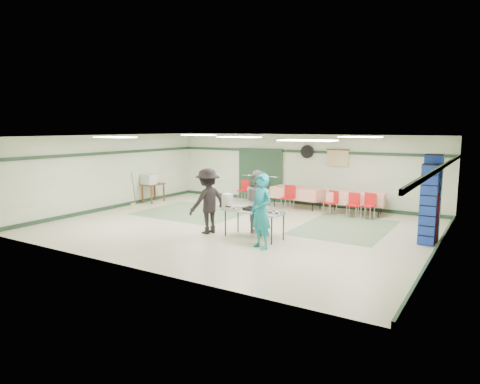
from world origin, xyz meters
The scene contains 42 objects.
floor centered at (0.00, 0.00, 0.00)m, with size 11.00×11.00×0.00m, color beige.
ceiling centered at (0.00, 0.00, 2.70)m, with size 11.00×11.00×0.00m, color silver.
wall_back centered at (0.00, 4.50, 1.35)m, with size 11.00×11.00×0.00m, color beige.
wall_front centered at (0.00, -4.50, 1.35)m, with size 11.00×11.00×0.00m, color beige.
wall_left centered at (-5.50, 0.00, 1.35)m, with size 9.00×9.00×0.00m, color beige.
wall_right centered at (5.50, 0.00, 1.35)m, with size 9.00×9.00×0.00m, color beige.
trim_back centered at (0.00, 4.47, 2.05)m, with size 11.00×0.06×0.10m, color #1D3623.
baseboard_back centered at (0.00, 4.47, 0.06)m, with size 11.00×0.06×0.12m, color #1D3623.
trim_left centered at (-5.47, 0.00, 2.05)m, with size 9.00×0.06×0.10m, color #1D3623.
baseboard_left centered at (-5.47, 0.00, 0.06)m, with size 9.00×0.06×0.12m, color #1D3623.
trim_right centered at (5.47, 0.00, 2.05)m, with size 9.00×0.06×0.10m, color #1D3623.
baseboard_right centered at (5.47, 0.00, 0.06)m, with size 9.00×0.06×0.12m, color #1D3623.
green_patch_a centered at (-2.50, 1.00, 0.00)m, with size 3.50×3.00×0.01m, color gray.
green_patch_b centered at (2.80, 1.50, 0.00)m, with size 2.50×3.50×0.01m, color gray.
double_door_left centered at (-2.20, 4.44, 1.05)m, with size 0.90×0.06×2.10m, color gray.
double_door_right centered at (-1.25, 4.44, 1.05)m, with size 0.90×0.06×2.10m, color gray.
door_frame centered at (-1.73, 4.42, 1.05)m, with size 2.00×0.03×2.15m, color #1D3623.
wall_fan centered at (0.30, 4.44, 2.05)m, with size 0.50×0.50×0.10m, color black.
scroll_banner centered at (1.50, 4.44, 1.85)m, with size 0.80×0.02×0.60m, color beige.
serving_table centered at (1.08, -0.98, 0.71)m, with size 1.82×0.88×0.76m.
sheet_tray_right centered at (1.71, -1.07, 0.77)m, with size 0.56×0.42×0.02m, color silver.
sheet_tray_mid centered at (1.04, -0.88, 0.77)m, with size 0.54×0.41×0.02m, color silver.
sheet_tray_left centered at (0.46, -1.06, 0.77)m, with size 0.53×0.41×0.02m, color silver.
baking_pan centered at (1.08, -1.02, 0.80)m, with size 0.49×0.31×0.08m, color black.
foam_box_stack centered at (0.23, -0.99, 0.95)m, with size 0.24×0.22×0.38m, color white.
volunteer_teal centered at (1.72, -1.74, 0.93)m, with size 0.68×0.44×1.85m, color teal.
volunteer_grey centered at (0.89, -0.41, 0.90)m, with size 0.87×0.68×1.79m, color gray.
volunteer_dark centered at (-0.30, -1.18, 0.92)m, with size 1.19×0.68×1.84m, color black.
dining_table_a centered at (2.47, 3.66, 0.57)m, with size 1.98×1.08×0.77m.
dining_table_b centered at (0.27, 3.66, 0.57)m, with size 1.95×0.99×0.77m.
chair_a centered at (2.55, 3.09, 0.50)m, with size 0.40×0.40×0.82m.
chair_b centered at (1.80, 3.09, 0.51)m, with size 0.50×0.50×0.83m.
chair_c centered at (3.06, 3.10, 0.52)m, with size 0.45×0.45×0.85m.
chair_d centered at (0.19, 3.10, 0.55)m, with size 0.42×0.42×0.90m.
chair_loose_a centered at (-1.46, 4.07, 0.48)m, with size 0.47×0.47×0.79m.
chair_loose_b centered at (-2.19, 3.95, 0.52)m, with size 0.41×0.41×0.85m.
crate_stack_blue_a centered at (5.15, 1.28, 1.14)m, with size 0.44×0.44×2.28m, color #1B3DA5.
crate_stack_red centered at (5.15, 1.10, 0.65)m, with size 0.40×0.40×1.31m, color maroon.
crate_stack_blue_b centered at (5.15, 0.80, 1.03)m, with size 0.40×0.40×2.06m, color #1B3DA5.
printer_table centered at (-5.15, 1.79, 0.64)m, with size 0.62×0.93×0.74m.
office_printer centered at (-5.15, 1.58, 0.94)m, with size 0.49×0.43×0.39m, color #B7B6B2.
broom centered at (-5.23, 0.82, 0.65)m, with size 0.03×0.03×1.26m, color brown.
Camera 1 is at (6.66, -10.76, 2.96)m, focal length 32.00 mm.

